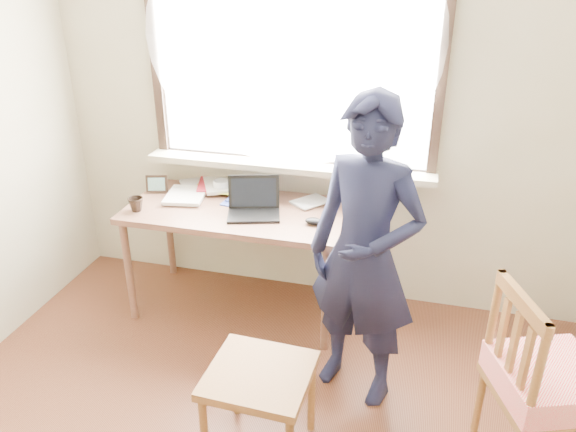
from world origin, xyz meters
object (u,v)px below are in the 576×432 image
(desk, at_px, (237,219))
(laptop, at_px, (254,205))
(mug_white, at_px, (221,186))
(person, at_px, (365,256))
(side_chair, at_px, (544,383))
(mug_dark, at_px, (136,204))
(work_chair, at_px, (260,384))

(desk, bearing_deg, laptop, -16.40)
(desk, xyz_separation_m, mug_white, (-0.18, 0.21, 0.12))
(person, bearing_deg, desk, 166.43)
(desk, xyz_separation_m, side_chair, (1.69, -0.90, -0.15))
(laptop, distance_m, person, 0.90)
(mug_dark, bearing_deg, side_chair, -17.31)
(laptop, bearing_deg, person, -34.79)
(side_chair, bearing_deg, work_chair, -170.39)
(mug_dark, bearing_deg, mug_white, 45.26)
(laptop, xyz_separation_m, mug_dark, (-0.70, -0.16, -0.01))
(work_chair, bearing_deg, mug_white, 116.83)
(side_chair, bearing_deg, mug_dark, 162.69)
(work_chair, bearing_deg, person, 55.79)
(mug_white, height_order, work_chair, mug_white)
(laptop, bearing_deg, mug_dark, -167.53)
(side_chair, bearing_deg, person, 157.11)
(mug_white, relative_size, person, 0.07)
(laptop, relative_size, mug_dark, 3.96)
(laptop, height_order, person, person)
(laptop, distance_m, mug_dark, 0.72)
(laptop, bearing_deg, mug_white, 141.05)
(side_chair, height_order, person, person)
(mug_white, xyz_separation_m, person, (1.04, -0.76, 0.04))
(laptop, xyz_separation_m, mug_white, (-0.30, 0.25, -0.01))
(desk, relative_size, laptop, 3.68)
(desk, bearing_deg, work_chair, -66.35)
(laptop, bearing_deg, side_chair, -28.83)
(mug_white, bearing_deg, side_chair, -30.64)
(laptop, relative_size, work_chair, 0.78)
(side_chair, distance_m, person, 0.95)
(mug_dark, height_order, work_chair, mug_dark)
(mug_dark, xyz_separation_m, person, (1.44, -0.36, 0.04))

